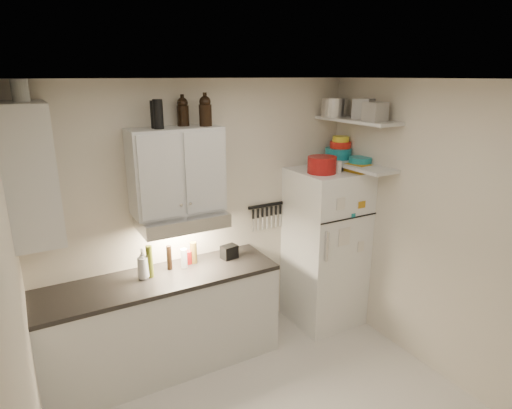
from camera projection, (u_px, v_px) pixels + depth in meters
ceiling at (293, 78)px, 2.53m from camera, size 3.20×3.00×0.02m
back_wall at (203, 217)px, 4.17m from camera, size 3.20×0.02×2.60m
left_wall at (22, 349)px, 2.15m from camera, size 0.02×3.00×2.60m
right_wall at (446, 236)px, 3.66m from camera, size 0.02×3.00×2.60m
base_cabinet at (164, 325)px, 3.90m from camera, size 2.10×0.60×0.88m
countertop at (160, 279)px, 3.77m from camera, size 2.10×0.62×0.04m
upper_cabinet at (177, 171)px, 3.73m from camera, size 0.80×0.33×0.75m
side_cabinet at (30, 174)px, 3.05m from camera, size 0.33×0.55×1.00m
range_hood at (182, 220)px, 3.80m from camera, size 0.76×0.46×0.12m
fridge at (325, 247)px, 4.59m from camera, size 0.70×0.68×1.70m
shelf_hi at (357, 120)px, 4.18m from camera, size 0.30×0.95×0.03m
shelf_lo at (354, 165)px, 4.31m from camera, size 0.30×0.95×0.03m
knife_strip at (266, 205)px, 4.47m from camera, size 0.42×0.02×0.03m
dutch_oven at (322, 165)px, 4.19m from camera, size 0.35×0.35×0.16m
book_stack at (359, 168)px, 4.25m from camera, size 0.21×0.25×0.08m
spice_jar at (338, 167)px, 4.22m from camera, size 0.08×0.08×0.11m
stock_pot at (334, 107)px, 4.37m from camera, size 0.34×0.34×0.19m
tin_a at (364, 109)px, 4.16m from camera, size 0.24×0.23×0.19m
tin_b at (375, 112)px, 3.93m from camera, size 0.18×0.18×0.17m
bowl_teal at (338, 153)px, 4.53m from camera, size 0.28×0.28×0.11m
bowl_orange at (340, 145)px, 4.52m from camera, size 0.22×0.22×0.07m
bowl_yellow at (341, 139)px, 4.50m from camera, size 0.17×0.17×0.06m
plates at (360, 160)px, 4.31m from camera, size 0.29×0.29×0.06m
growler_a at (183, 111)px, 3.69m from camera, size 0.13×0.13×0.25m
growler_b at (205, 111)px, 3.68m from camera, size 0.12×0.12×0.26m
thermos_a at (158, 114)px, 3.49m from camera, size 0.11×0.11×0.24m
thermos_b at (155, 115)px, 3.53m from camera, size 0.10×0.10×0.23m
side_jar at (20, 90)px, 2.90m from camera, size 0.12×0.12×0.15m
soap_bottle at (143, 262)px, 3.70m from camera, size 0.12×0.12×0.30m
pepper_mill at (194, 253)px, 4.02m from camera, size 0.07×0.07×0.21m
oil_bottle at (150, 262)px, 3.73m from camera, size 0.07×0.07×0.29m
vinegar_bottle at (169, 258)px, 3.89m from camera, size 0.05×0.05×0.23m
clear_bottle at (184, 258)px, 3.93m from camera, size 0.07×0.07×0.18m
red_jar at (189, 257)px, 4.01m from camera, size 0.08×0.08×0.13m
caddy at (229, 252)px, 4.14m from camera, size 0.17×0.13×0.13m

